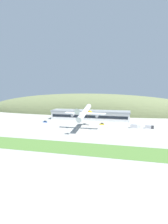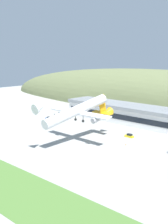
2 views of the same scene
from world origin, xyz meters
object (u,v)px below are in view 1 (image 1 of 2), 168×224
(box_truck, at_px, (149,127))
(traffic_cone_0, at_px, (108,127))
(terminal_building, at_px, (90,114))
(service_car_0, at_px, (45,122))
(cargo_airplane, at_px, (85,112))
(service_car_1, at_px, (102,124))
(fuel_truck, at_px, (135,126))

(box_truck, relative_size, traffic_cone_0, 11.50)
(terminal_building, distance_m, box_truck, 62.95)
(service_car_0, xyz_separation_m, box_truck, (94.36, -4.79, 0.72))
(terminal_building, height_order, cargo_airplane, cargo_airplane)
(service_car_0, height_order, service_car_1, service_car_1)
(fuel_truck, xyz_separation_m, traffic_cone_0, (-22.23, -3.46, -1.30))
(terminal_building, relative_size, service_car_0, 20.43)
(terminal_building, distance_m, cargo_airplane, 46.08)
(cargo_airplane, xyz_separation_m, traffic_cone_0, (16.99, 10.84, -13.24))
(terminal_building, relative_size, cargo_airplane, 1.85)
(fuel_truck, bearing_deg, service_car_1, 165.73)
(service_car_1, bearing_deg, service_car_0, -178.53)
(fuel_truck, bearing_deg, terminal_building, 145.09)
(cargo_airplane, xyz_separation_m, service_car_0, (-44.02, 20.09, -12.87))
(service_car_0, bearing_deg, box_truck, -2.91)
(cargo_airplane, relative_size, traffic_cone_0, 75.99)
(service_car_0, height_order, box_truck, box_truck)
(cargo_airplane, relative_size, service_car_0, 11.02)
(box_truck, bearing_deg, fuel_truck, -174.89)
(traffic_cone_0, bearing_deg, box_truck, 7.60)
(terminal_building, bearing_deg, cargo_airplane, -83.76)
(service_car_1, xyz_separation_m, fuel_truck, (28.30, -7.20, 0.90))
(fuel_truck, bearing_deg, service_car_0, 176.02)
(service_car_1, bearing_deg, traffic_cone_0, -60.29)
(traffic_cone_0, bearing_deg, fuel_truck, 8.84)
(service_car_1, relative_size, fuel_truck, 0.54)
(terminal_building, xyz_separation_m, box_truck, (55.28, -29.82, -4.19))
(terminal_building, distance_m, service_car_0, 46.67)
(box_truck, bearing_deg, service_car_0, 177.09)
(fuel_truck, distance_m, box_truck, 11.17)
(cargo_airplane, height_order, traffic_cone_0, cargo_airplane)
(cargo_airplane, xyz_separation_m, fuel_truck, (39.22, 14.30, -11.94))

